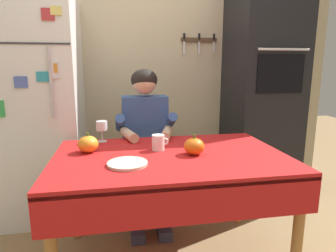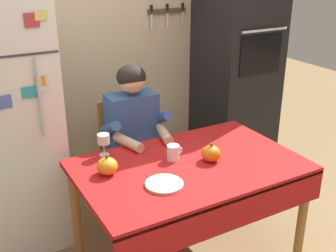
% 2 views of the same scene
% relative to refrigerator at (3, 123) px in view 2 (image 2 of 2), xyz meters
% --- Properties ---
extents(back_wall_assembly, '(3.70, 0.13, 2.60)m').
position_rel_refrigerator_xyz_m(back_wall_assembly, '(1.00, 0.39, 0.40)').
color(back_wall_assembly, '#BCAD89').
rests_on(back_wall_assembly, ground).
extents(refrigerator, '(0.68, 0.71, 1.80)m').
position_rel_refrigerator_xyz_m(refrigerator, '(0.00, 0.00, 0.00)').
color(refrigerator, white).
rests_on(refrigerator, ground).
extents(wall_oven, '(0.60, 0.64, 2.10)m').
position_rel_refrigerator_xyz_m(wall_oven, '(2.00, 0.04, 0.15)').
color(wall_oven, black).
rests_on(wall_oven, ground).
extents(dining_table, '(1.40, 0.90, 0.74)m').
position_rel_refrigerator_xyz_m(dining_table, '(0.95, -0.88, -0.24)').
color(dining_table, '#9E6B33').
rests_on(dining_table, ground).
extents(chair_behind_person, '(0.40, 0.40, 0.93)m').
position_rel_refrigerator_xyz_m(chair_behind_person, '(0.86, -0.09, -0.39)').
color(chair_behind_person, '#9E6B33').
rests_on(chair_behind_person, ground).
extents(seated_person, '(0.47, 0.55, 1.25)m').
position_rel_refrigerator_xyz_m(seated_person, '(0.86, -0.28, -0.16)').
color(seated_person, '#38384C').
rests_on(seated_person, ground).
extents(coffee_mug, '(0.11, 0.08, 0.10)m').
position_rel_refrigerator_xyz_m(coffee_mug, '(0.89, -0.76, -0.11)').
color(coffee_mug, white).
rests_on(coffee_mug, dining_table).
extents(wine_glass, '(0.08, 0.08, 0.15)m').
position_rel_refrigerator_xyz_m(wine_glass, '(0.53, -0.49, -0.05)').
color(wine_glass, white).
rests_on(wine_glass, dining_table).
extents(pumpkin_large, '(0.12, 0.12, 0.12)m').
position_rel_refrigerator_xyz_m(pumpkin_large, '(1.09, -0.89, -0.11)').
color(pumpkin_large, orange).
rests_on(pumpkin_large, dining_table).
extents(pumpkin_medium, '(0.13, 0.13, 0.13)m').
position_rel_refrigerator_xyz_m(pumpkin_medium, '(0.45, -0.73, -0.11)').
color(pumpkin_medium, orange).
rests_on(pumpkin_medium, dining_table).
extents(serving_tray, '(0.22, 0.22, 0.02)m').
position_rel_refrigerator_xyz_m(serving_tray, '(0.68, -1.02, -0.15)').
color(serving_tray, beige).
rests_on(serving_tray, dining_table).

